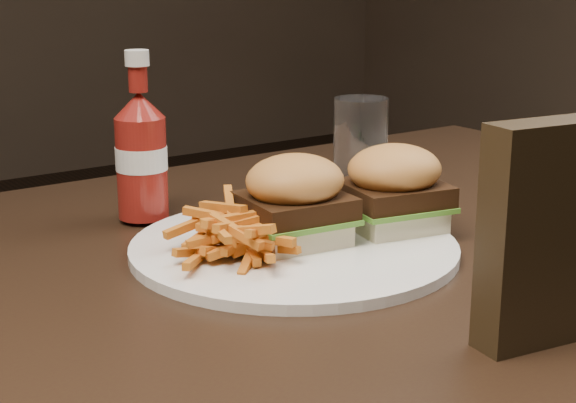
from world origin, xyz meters
TOP-DOWN VIEW (x-y plane):
  - dining_table at (0.00, 0.00)m, footprint 1.20×0.80m
  - plate at (-0.03, 0.00)m, footprint 0.32×0.32m
  - sandwich_half_a at (-0.02, 0.00)m, footprint 0.10×0.09m
  - sandwich_half_b at (0.09, -0.02)m, footprint 0.10×0.10m
  - fries_pile at (-0.09, 0.00)m, footprint 0.11×0.11m
  - ketchup_bottle at (-0.10, 0.19)m, footprint 0.07×0.07m
  - tumbler at (0.21, 0.18)m, footprint 0.09×0.09m

SIDE VIEW (x-z plane):
  - dining_table at x=0.00m, z-range 0.71..0.75m
  - plate at x=-0.03m, z-range 0.75..0.76m
  - sandwich_half_a at x=-0.02m, z-range 0.76..0.78m
  - sandwich_half_b at x=0.09m, z-range 0.76..0.78m
  - fries_pile at x=-0.09m, z-range 0.76..0.80m
  - tumbler at x=0.21m, z-range 0.75..0.86m
  - ketchup_bottle at x=-0.10m, z-range 0.75..0.87m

